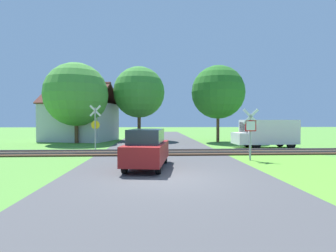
{
  "coord_description": "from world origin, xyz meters",
  "views": [
    {
      "loc": [
        -0.49,
        -9.85,
        2.16
      ],
      "look_at": [
        0.5,
        8.42,
        1.8
      ],
      "focal_mm": 28.0,
      "sensor_mm": 36.0,
      "label": 1
    }
  ],
  "objects_px": {
    "crossing_sign_far": "(95,124)",
    "mail_truck": "(267,132)",
    "house": "(80,121)",
    "tree_center": "(139,92)",
    "tree_right": "(218,92)",
    "tree_left": "(76,95)",
    "stop_sign_near": "(250,130)",
    "parked_car": "(147,149)"
  },
  "relations": [
    {
      "from": "tree_left",
      "to": "mail_truck",
      "type": "distance_m",
      "value": 17.7
    },
    {
      "from": "stop_sign_near",
      "to": "tree_left",
      "type": "bearing_deg",
      "value": -42.01
    },
    {
      "from": "tree_center",
      "to": "tree_right",
      "type": "height_order",
      "value": "tree_center"
    },
    {
      "from": "house",
      "to": "tree_center",
      "type": "height_order",
      "value": "tree_center"
    },
    {
      "from": "crossing_sign_far",
      "to": "tree_right",
      "type": "relative_size",
      "value": 0.43
    },
    {
      "from": "tree_center",
      "to": "parked_car",
      "type": "relative_size",
      "value": 1.93
    },
    {
      "from": "tree_left",
      "to": "tree_center",
      "type": "bearing_deg",
      "value": 27.54
    },
    {
      "from": "mail_truck",
      "to": "stop_sign_near",
      "type": "bearing_deg",
      "value": 145.32
    },
    {
      "from": "tree_center",
      "to": "mail_truck",
      "type": "bearing_deg",
      "value": -39.04
    },
    {
      "from": "crossing_sign_far",
      "to": "house",
      "type": "relative_size",
      "value": 0.41
    },
    {
      "from": "stop_sign_near",
      "to": "tree_right",
      "type": "height_order",
      "value": "tree_right"
    },
    {
      "from": "crossing_sign_far",
      "to": "house",
      "type": "height_order",
      "value": "house"
    },
    {
      "from": "crossing_sign_far",
      "to": "tree_left",
      "type": "height_order",
      "value": "tree_left"
    },
    {
      "from": "crossing_sign_far",
      "to": "parked_car",
      "type": "relative_size",
      "value": 0.8
    },
    {
      "from": "stop_sign_near",
      "to": "parked_car",
      "type": "bearing_deg",
      "value": 20.54
    },
    {
      "from": "mail_truck",
      "to": "crossing_sign_far",
      "type": "bearing_deg",
      "value": 86.51
    },
    {
      "from": "stop_sign_near",
      "to": "parked_car",
      "type": "distance_m",
      "value": 5.96
    },
    {
      "from": "house",
      "to": "tree_right",
      "type": "bearing_deg",
      "value": 3.57
    },
    {
      "from": "crossing_sign_far",
      "to": "tree_center",
      "type": "height_order",
      "value": "tree_center"
    },
    {
      "from": "crossing_sign_far",
      "to": "mail_truck",
      "type": "relative_size",
      "value": 0.67
    },
    {
      "from": "tree_left",
      "to": "parked_car",
      "type": "relative_size",
      "value": 1.85
    },
    {
      "from": "tree_center",
      "to": "tree_right",
      "type": "distance_m",
      "value": 8.53
    },
    {
      "from": "stop_sign_near",
      "to": "crossing_sign_far",
      "type": "bearing_deg",
      "value": -31.45
    },
    {
      "from": "stop_sign_near",
      "to": "tree_center",
      "type": "distance_m",
      "value": 16.83
    },
    {
      "from": "parked_car",
      "to": "tree_center",
      "type": "bearing_deg",
      "value": 102.42
    },
    {
      "from": "house",
      "to": "tree_center",
      "type": "distance_m",
      "value": 7.12
    },
    {
      "from": "crossing_sign_far",
      "to": "tree_left",
      "type": "xyz_separation_m",
      "value": [
        -3.07,
        5.73,
        2.79
      ]
    },
    {
      "from": "house",
      "to": "tree_left",
      "type": "distance_m",
      "value": 4.1
    },
    {
      "from": "tree_center",
      "to": "crossing_sign_far",
      "type": "bearing_deg",
      "value": -107.77
    },
    {
      "from": "tree_right",
      "to": "mail_truck",
      "type": "bearing_deg",
      "value": -67.78
    },
    {
      "from": "parked_car",
      "to": "tree_right",
      "type": "bearing_deg",
      "value": 72.56
    },
    {
      "from": "tree_center",
      "to": "tree_right",
      "type": "xyz_separation_m",
      "value": [
        8.13,
        -2.59,
        -0.23
      ]
    },
    {
      "from": "tree_center",
      "to": "parked_car",
      "type": "xyz_separation_m",
      "value": [
        1.29,
        -16.92,
        -4.4
      ]
    },
    {
      "from": "crossing_sign_far",
      "to": "tree_left",
      "type": "bearing_deg",
      "value": 118.89
    },
    {
      "from": "tree_center",
      "to": "house",
      "type": "bearing_deg",
      "value": 178.84
    },
    {
      "from": "crossing_sign_far",
      "to": "tree_right",
      "type": "height_order",
      "value": "tree_right"
    },
    {
      "from": "tree_right",
      "to": "tree_left",
      "type": "height_order",
      "value": "tree_right"
    },
    {
      "from": "crossing_sign_far",
      "to": "parked_car",
      "type": "height_order",
      "value": "crossing_sign_far"
    },
    {
      "from": "tree_right",
      "to": "tree_left",
      "type": "relative_size",
      "value": 1.0
    },
    {
      "from": "tree_right",
      "to": "parked_car",
      "type": "distance_m",
      "value": 16.42
    },
    {
      "from": "house",
      "to": "tree_left",
      "type": "bearing_deg",
      "value": -66.66
    },
    {
      "from": "parked_car",
      "to": "house",
      "type": "bearing_deg",
      "value": 122.36
    }
  ]
}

